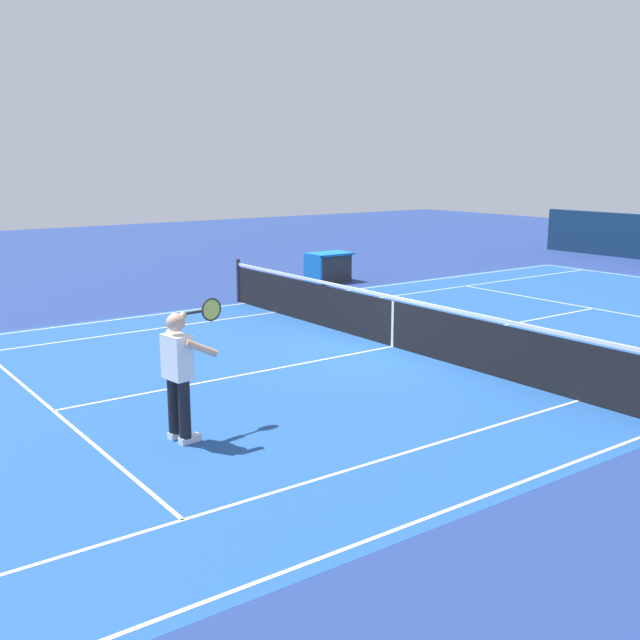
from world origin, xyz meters
The scene contains 7 objects.
ground_plane centered at (0.00, 0.00, 0.00)m, with size 60.00×60.00×0.00m, color navy.
court_slab centered at (0.00, 0.00, 0.00)m, with size 24.20×11.40×0.00m, color #1E4C93.
court_line_markings centered at (0.00, 0.00, 0.00)m, with size 23.85×11.05×0.01m.
tennis_net centered at (0.00, 0.00, 0.49)m, with size 0.10×11.70×1.08m.
tennis_player_near centered at (5.44, 2.12, 0.93)m, with size 1.03×0.81×1.70m.
tennis_ball centered at (-2.82, 0.73, 0.03)m, with size 0.07×0.07×0.07m, color #CCE01E.
equipment_cart_tarped centered at (-3.74, -7.04, 0.44)m, with size 1.25×0.84×0.85m.
Camera 1 is at (9.36, 10.44, 3.47)m, focal length 42.34 mm.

